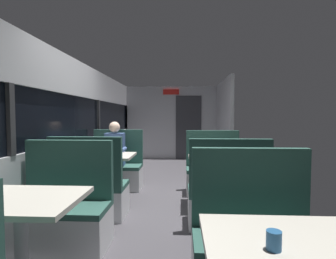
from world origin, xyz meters
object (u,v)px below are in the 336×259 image
at_px(bench_rear_aisle_facing_end, 227,200).
at_px(coffee_cup_primary, 274,240).
at_px(bench_mid_window_facing_entry, 116,171).
at_px(dining_table_rear_aisle, 219,164).
at_px(dining_table_mid_window, 105,161).
at_px(bench_near_window_facing_entry, 63,215).
at_px(seated_passenger, 115,161).
at_px(bench_front_aisle_facing_entry, 254,250).
at_px(dining_table_near_window, 20,211).
at_px(bench_rear_aisle_facing_entry, 213,174).
at_px(bench_mid_window_facing_end, 90,193).

distance_m(bench_rear_aisle_facing_end, coffee_cup_primary, 2.02).
distance_m(bench_mid_window_facing_entry, dining_table_rear_aisle, 2.03).
distance_m(dining_table_mid_window, bench_mid_window_facing_entry, 0.77).
distance_m(bench_near_window_facing_entry, seated_passenger, 2.12).
relative_size(dining_table_mid_window, bench_front_aisle_facing_entry, 0.82).
bearing_deg(seated_passenger, dining_table_near_window, -90.00).
bearing_deg(dining_table_mid_window, bench_near_window_facing_entry, -90.00).
bearing_deg(seated_passenger, bench_mid_window_facing_entry, 90.00).
xyz_separation_m(bench_mid_window_facing_entry, seated_passenger, (0.00, -0.07, 0.21)).
bearing_deg(bench_mid_window_facing_entry, dining_table_mid_window, -90.00).
bearing_deg(dining_table_near_window, bench_mid_window_facing_entry, 90.00).
bearing_deg(dining_table_rear_aisle, bench_rear_aisle_facing_entry, 90.00).
xyz_separation_m(bench_near_window_facing_entry, bench_mid_window_facing_end, (0.00, 0.79, 0.00)).
bearing_deg(dining_table_rear_aisle, seated_passenger, 155.20).
bearing_deg(coffee_cup_primary, bench_mid_window_facing_entry, 114.95).
xyz_separation_m(dining_table_rear_aisle, coffee_cup_primary, (-0.13, -2.66, 0.15)).
xyz_separation_m(bench_mid_window_facing_entry, bench_rear_aisle_facing_entry, (1.79, -0.20, 0.00)).
bearing_deg(bench_mid_window_facing_end, seated_passenger, 90.00).
relative_size(dining_table_near_window, dining_table_mid_window, 1.00).
bearing_deg(coffee_cup_primary, seated_passenger, 115.40).
bearing_deg(bench_rear_aisle_facing_end, bench_near_window_facing_entry, -161.87).
height_order(bench_mid_window_facing_end, bench_mid_window_facing_entry, same).
bearing_deg(bench_front_aisle_facing_entry, bench_mid_window_facing_end, 142.25).
bearing_deg(bench_near_window_facing_entry, seated_passenger, 90.00).
height_order(bench_front_aisle_facing_entry, dining_table_rear_aisle, bench_front_aisle_facing_entry).
distance_m(dining_table_mid_window, seated_passenger, 0.64).
bearing_deg(bench_mid_window_facing_end, dining_table_near_window, -90.00).
xyz_separation_m(bench_front_aisle_facing_entry, seated_passenger, (-1.79, 2.71, 0.21)).
bearing_deg(bench_rear_aisle_facing_end, coffee_cup_primary, -93.91).
bearing_deg(bench_mid_window_facing_end, bench_near_window_facing_entry, -90.00).
bearing_deg(dining_table_rear_aisle, bench_mid_window_facing_end, -164.41).
height_order(bench_front_aisle_facing_entry, seated_passenger, seated_passenger).
bearing_deg(bench_mid_window_facing_entry, bench_front_aisle_facing_entry, -57.27).
distance_m(dining_table_near_window, bench_mid_window_facing_entry, 2.90).
distance_m(bench_rear_aisle_facing_end, seated_passenger, 2.36).
distance_m(bench_near_window_facing_entry, dining_table_rear_aisle, 2.23).
relative_size(dining_table_rear_aisle, bench_rear_aisle_facing_end, 0.82).
height_order(dining_table_near_window, bench_mid_window_facing_end, bench_mid_window_facing_end).
bearing_deg(bench_front_aisle_facing_entry, seated_passenger, 123.42).
relative_size(bench_mid_window_facing_entry, seated_passenger, 0.87).
bearing_deg(dining_table_near_window, coffee_cup_primary, -22.20).
bearing_deg(dining_table_mid_window, bench_mid_window_facing_end, -90.00).
height_order(dining_table_near_window, seated_passenger, seated_passenger).
bearing_deg(seated_passenger, dining_table_mid_window, -90.00).
distance_m(bench_rear_aisle_facing_end, bench_rear_aisle_facing_entry, 1.40).
height_order(bench_mid_window_facing_end, seated_passenger, seated_passenger).
bearing_deg(bench_front_aisle_facing_entry, dining_table_near_window, -176.82).
distance_m(dining_table_near_window, bench_mid_window_facing_end, 1.52).
bearing_deg(bench_rear_aisle_facing_end, seated_passenger, 139.54).
height_order(bench_mid_window_facing_entry, bench_rear_aisle_facing_end, same).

